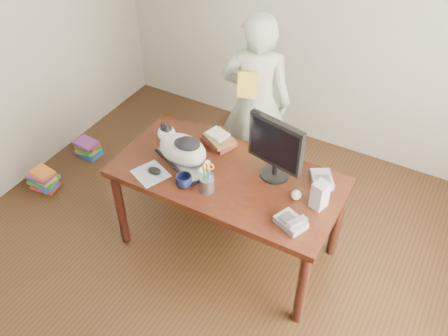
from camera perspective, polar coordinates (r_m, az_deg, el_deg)
room at (r=2.69m, az=-5.73°, el=1.35°), size 4.50×4.50×4.50m
desk at (r=3.62m, az=1.00°, el=-1.80°), size 1.60×0.80×0.75m
keyboard at (r=3.56m, az=-4.65°, el=0.72°), size 0.51×0.36×0.03m
cat at (r=3.50m, az=-4.92°, el=2.36°), size 0.46×0.35×0.27m
monitor at (r=3.30m, az=5.92°, el=2.43°), size 0.41×0.24×0.47m
pen_cup at (r=3.31m, az=-1.95°, el=-1.73°), size 0.12×0.12×0.24m
mousepad at (r=3.51m, az=-8.38°, el=-0.63°), size 0.29×0.28×0.01m
mouse at (r=3.50m, az=-7.95°, el=-0.30°), size 0.12×0.10×0.04m
coffee_mug at (r=3.36m, az=-4.59°, el=-1.49°), size 0.16×0.16×0.09m
phone at (r=3.14m, az=7.71°, el=-6.14°), size 0.22×0.19×0.08m
speaker at (r=3.24m, az=10.90°, el=-3.05°), size 0.11×0.12×0.19m
baseball at (r=3.31m, az=8.25°, el=-3.06°), size 0.07×0.07×0.07m
book_stack at (r=3.71m, az=-0.61°, el=3.27°), size 0.28×0.25×0.09m
calculator at (r=3.46m, az=11.11°, el=-1.29°), size 0.21×0.22×0.05m
person at (r=4.12m, az=3.66°, el=7.44°), size 0.67×0.55×1.57m
held_book at (r=3.85m, az=2.68°, el=9.49°), size 0.17×0.13×0.21m
book_pile_a at (r=4.70m, az=-19.93°, el=-1.24°), size 0.27×0.22×0.18m
book_pile_b at (r=4.96m, az=-15.29°, el=2.22°), size 0.26×0.20×0.15m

